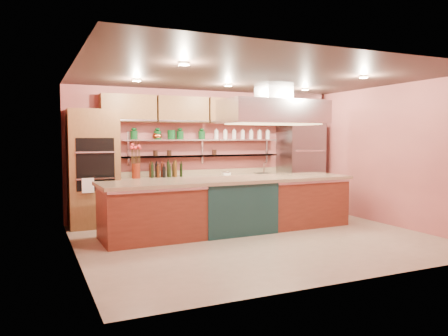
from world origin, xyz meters
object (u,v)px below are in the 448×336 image
refrigerator (301,167)px  island (231,205)px  copper_kettle (157,136)px  flower_vase (136,171)px  kitchen_scale (226,173)px  green_canister (171,135)px

refrigerator → island: (-2.51, -1.43, -0.55)m
refrigerator → copper_kettle: (-3.47, 0.23, 0.74)m
flower_vase → island: bearing=-44.8°
island → flower_vase: bearing=133.7°
island → kitchen_scale: kitchen_scale is taller
refrigerator → kitchen_scale: refrigerator is taller
refrigerator → island: 2.95m
island → copper_kettle: bearing=118.3°
copper_kettle → island: bearing=-60.2°
green_canister → refrigerator: bearing=-4.2°
island → flower_vase: (-1.46, 1.44, 0.58)m
kitchen_scale → copper_kettle: bearing=-175.6°
refrigerator → copper_kettle: refrigerator is taller
flower_vase → kitchen_scale: 2.01m
refrigerator → island: bearing=-150.3°
kitchen_scale → green_canister: size_ratio=0.85×
flower_vase → green_canister: (0.82, 0.22, 0.73)m
island → kitchen_scale: size_ratio=28.06×
flower_vase → kitchen_scale: bearing=0.0°
green_canister → kitchen_scale: bearing=-10.5°
kitchen_scale → refrigerator: bearing=12.4°
refrigerator → kitchen_scale: bearing=179.7°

